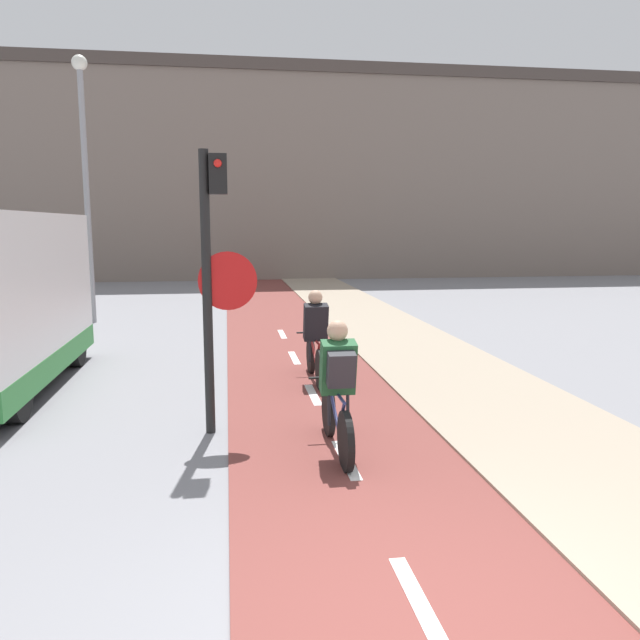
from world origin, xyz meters
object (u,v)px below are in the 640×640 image
street_lamp_far (85,161)px  cyclist_far (315,340)px  cyclist_near (338,390)px  traffic_light_pole (214,262)px

street_lamp_far → cyclist_far: size_ratio=3.88×
cyclist_near → cyclist_far: bearing=86.3°
traffic_light_pole → street_lamp_far: 9.64m
traffic_light_pole → cyclist_near: 2.03m
traffic_light_pole → cyclist_far: 2.96m
street_lamp_far → cyclist_far: 8.79m
cyclist_near → cyclist_far: (0.20, 3.09, -0.04)m
cyclist_far → traffic_light_pole: bearing=-123.9°
cyclist_far → street_lamp_far: bearing=124.7°
cyclist_near → cyclist_far: cyclist_near is taller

